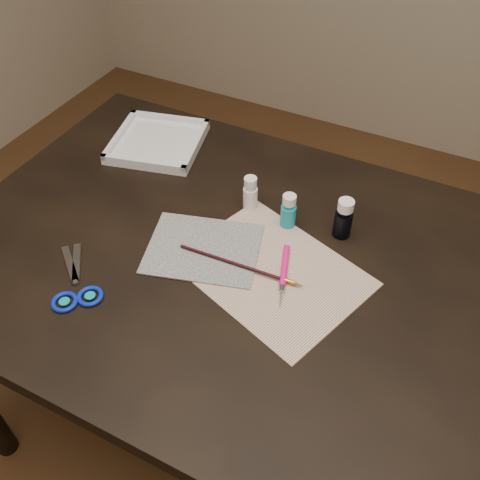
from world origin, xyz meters
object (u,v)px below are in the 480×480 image
at_px(paint_bottle_white, 250,192).
at_px(paint_bottle_navy, 344,218).
at_px(paint_bottle_cyan, 288,211).
at_px(paper, 272,271).
at_px(scissors, 71,277).
at_px(palette_tray, 158,141).
at_px(canvas, 203,248).

distance_m(paint_bottle_white, paint_bottle_navy, 0.22).
xyz_separation_m(paint_bottle_cyan, paint_bottle_navy, (0.12, 0.02, 0.01)).
distance_m(paper, scissors, 0.42).
xyz_separation_m(paint_bottle_white, paint_bottle_cyan, (0.10, -0.02, 0.00)).
bearing_deg(paper, scissors, -150.71).
xyz_separation_m(paint_bottle_cyan, palette_tray, (-0.44, 0.13, -0.03)).
distance_m(paint_bottle_white, scissors, 0.44).
relative_size(paint_bottle_navy, scissors, 0.47).
bearing_deg(scissors, paper, -111.55).
height_order(paint_bottle_cyan, paint_bottle_navy, paint_bottle_navy).
height_order(paper, paint_bottle_white, paint_bottle_white).
height_order(paper, paint_bottle_cyan, paint_bottle_cyan).
relative_size(paint_bottle_white, paint_bottle_navy, 0.86).
bearing_deg(paint_bottle_navy, paint_bottle_white, -178.79).
relative_size(paper, paint_bottle_navy, 3.77).
bearing_deg(paint_bottle_white, palette_tray, 161.38).
bearing_deg(paint_bottle_cyan, paint_bottle_navy, 11.62).
bearing_deg(palette_tray, scissors, -78.34).
bearing_deg(paint_bottle_white, paper, -51.78).
xyz_separation_m(paint_bottle_white, scissors, (-0.23, -0.37, -0.04)).
bearing_deg(palette_tray, paint_bottle_navy, -10.88).
relative_size(paint_bottle_white, palette_tray, 0.36).
bearing_deg(paint_bottle_cyan, paint_bottle_white, 169.22).
distance_m(paint_bottle_white, palette_tray, 0.35).
xyz_separation_m(canvas, paint_bottle_white, (0.03, 0.18, 0.04)).
distance_m(paint_bottle_white, paint_bottle_cyan, 0.11).
bearing_deg(paint_bottle_white, paint_bottle_navy, 1.21).
distance_m(scissors, palette_tray, 0.49).
distance_m(paint_bottle_cyan, palette_tray, 0.46).
xyz_separation_m(canvas, palette_tray, (-0.30, 0.29, 0.01)).
bearing_deg(palette_tray, canvas, -43.47).
bearing_deg(scissors, canvas, -96.91).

